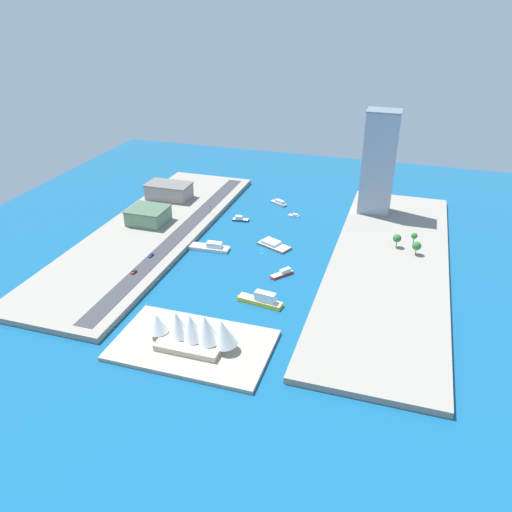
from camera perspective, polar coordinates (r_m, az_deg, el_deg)
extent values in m
plane|color=#145684|center=(338.01, 0.62, 0.68)|extent=(440.00, 440.00, 0.00)
cube|color=gray|center=(325.91, 14.45, -1.04)|extent=(70.00, 240.00, 3.41)
cube|color=gray|center=(366.73, -11.65, 2.64)|extent=(70.00, 240.00, 3.41)
cube|color=#A89E89|center=(252.49, -7.00, -9.76)|extent=(75.20, 45.93, 2.00)
cube|color=#38383D|center=(356.07, -8.44, 2.46)|extent=(11.02, 228.00, 0.15)
cube|color=brown|center=(342.33, 2.03, 1.14)|extent=(24.61, 18.43, 1.24)
cone|color=brown|center=(335.81, 3.54, 0.55)|extent=(1.48, 1.48, 1.11)
cube|color=white|center=(343.27, 1.66, 1.54)|extent=(13.89, 12.39, 2.09)
cube|color=beige|center=(342.03, 2.03, 1.24)|extent=(23.62, 17.70, 0.10)
cube|color=#1E284C|center=(381.06, -1.71, 4.03)|extent=(12.47, 5.88, 1.21)
cone|color=#1E284C|center=(379.87, -0.77, 3.96)|extent=(1.21, 1.21, 1.09)
cube|color=white|center=(380.59, -1.91, 4.30)|extent=(5.28, 3.67, 2.50)
cube|color=beige|center=(380.80, -1.71, 4.12)|extent=(11.97, 5.65, 0.10)
cube|color=white|center=(388.83, 4.20, 4.45)|extent=(8.21, 3.20, 1.04)
cone|color=white|center=(389.98, 3.59, 4.55)|extent=(0.99, 0.99, 0.94)
cube|color=white|center=(388.09, 4.37, 4.58)|extent=(3.81, 2.39, 1.23)
cube|color=beige|center=(388.61, 4.20, 4.53)|extent=(7.88, 3.07, 0.10)
cylinder|color=silver|center=(386.46, 4.17, 5.33)|extent=(0.24, 0.24, 11.72)
cube|color=silver|center=(339.79, -5.18, 0.90)|extent=(26.74, 9.32, 2.07)
cone|color=silver|center=(344.33, -7.34, 1.16)|extent=(1.95, 1.95, 1.86)
cube|color=white|center=(337.50, -4.64, 1.25)|extent=(10.08, 5.35, 3.37)
cube|color=beige|center=(339.30, -5.19, 1.07)|extent=(25.67, 8.94, 0.10)
cube|color=red|center=(308.36, 2.87, -2.05)|extent=(12.46, 14.41, 1.57)
cone|color=red|center=(304.18, 1.67, -2.47)|extent=(1.98, 1.98, 1.41)
cube|color=white|center=(308.87, 3.26, -1.61)|extent=(6.49, 7.23, 2.11)
cube|color=beige|center=(307.95, 2.87, -1.91)|extent=(11.96, 13.84, 0.10)
cube|color=#999EA3|center=(410.49, 2.51, 5.83)|extent=(14.62, 10.66, 1.51)
cone|color=#999EA3|center=(415.51, 1.76, 6.12)|extent=(1.85, 1.85, 1.36)
cube|color=white|center=(408.95, 2.65, 6.03)|extent=(8.30, 6.44, 2.38)
cube|color=beige|center=(410.19, 2.52, 5.93)|extent=(14.03, 10.24, 0.10)
cube|color=yellow|center=(281.69, 0.45, -5.07)|extent=(25.71, 9.42, 2.39)
cone|color=yellow|center=(286.61, -1.95, -4.45)|extent=(2.42, 2.42, 2.15)
cube|color=white|center=(278.57, 1.02, -4.55)|extent=(11.95, 5.71, 5.30)
cube|color=beige|center=(281.02, 0.45, -4.85)|extent=(24.68, 9.04, 0.10)
cube|color=slate|center=(375.66, -11.83, 4.38)|extent=(25.61, 23.56, 10.17)
cube|color=#47624A|center=(373.57, -11.91, 5.15)|extent=(26.63, 24.51, 0.80)
cube|color=#8C9EB2|center=(386.56, 13.43, 9.95)|extent=(22.80, 17.64, 74.14)
cube|color=slate|center=(377.27, 14.07, 15.36)|extent=(23.72, 18.35, 0.80)
cube|color=gray|center=(417.76, -9.61, 7.08)|extent=(33.51, 20.02, 11.29)
cube|color=slate|center=(415.70, -9.67, 7.86)|extent=(34.85, 20.82, 0.80)
cylinder|color=black|center=(327.39, -11.57, -0.12)|extent=(0.25, 0.64, 0.64)
cylinder|color=black|center=(328.13, -11.83, -0.08)|extent=(0.25, 0.64, 0.64)
cylinder|color=black|center=(330.05, -11.30, 0.14)|extent=(0.25, 0.64, 0.64)
cylinder|color=black|center=(330.79, -11.55, 0.18)|extent=(0.25, 0.64, 0.64)
cube|color=blue|center=(328.94, -11.57, 0.08)|extent=(1.86, 4.94, 0.86)
cube|color=#262D38|center=(328.82, -11.56, 0.20)|extent=(1.63, 2.77, 0.47)
cylinder|color=black|center=(310.80, -13.37, -1.93)|extent=(0.27, 0.65, 0.64)
cylinder|color=black|center=(311.69, -13.65, -1.87)|extent=(0.27, 0.65, 0.64)
cylinder|color=black|center=(312.97, -13.09, -1.67)|extent=(0.27, 0.65, 0.64)
cylinder|color=black|center=(313.86, -13.37, -1.62)|extent=(0.27, 0.65, 0.64)
cube|color=red|center=(312.18, -13.38, -1.73)|extent=(2.11, 4.33, 0.80)
cube|color=#262D38|center=(312.00, -13.37, -1.59)|extent=(1.82, 2.44, 0.64)
cylinder|color=black|center=(384.34, -5.10, 5.04)|extent=(0.18, 0.18, 5.50)
cube|color=black|center=(383.10, -5.12, 5.49)|extent=(0.36, 0.36, 1.00)
sphere|color=red|center=(382.97, -5.12, 5.54)|extent=(0.24, 0.24, 0.24)
sphere|color=yellow|center=(383.10, -5.12, 5.49)|extent=(0.24, 0.24, 0.24)
sphere|color=green|center=(383.23, -5.12, 5.44)|extent=(0.24, 0.24, 0.24)
cube|color=#BCAD93|center=(250.99, -7.03, -9.30)|extent=(31.26, 21.49, 3.00)
cone|color=white|center=(240.84, -3.57, -8.52)|extent=(13.01, 10.68, 15.01)
cone|color=white|center=(243.33, -5.48, -8.06)|extent=(12.88, 11.09, 15.36)
cone|color=white|center=(246.29, -7.14, -7.82)|extent=(12.39, 10.79, 14.25)
cone|color=white|center=(248.68, -8.57, -7.49)|extent=(11.07, 8.93, 14.62)
cone|color=white|center=(254.17, -10.84, -7.33)|extent=(10.26, 9.21, 10.74)
cylinder|color=brown|center=(353.36, 17.04, 1.62)|extent=(0.50, 0.50, 4.02)
sphere|color=#2D7233|center=(351.84, 17.12, 2.15)|extent=(4.13, 4.13, 4.13)
cylinder|color=brown|center=(345.68, 15.27, 1.29)|extent=(0.50, 0.50, 4.12)
sphere|color=#2D7233|center=(343.90, 15.36, 1.91)|extent=(5.32, 5.32, 5.32)
cylinder|color=brown|center=(339.74, 17.27, 0.47)|extent=(0.50, 0.50, 3.67)
sphere|color=#2D7233|center=(337.97, 17.37, 1.08)|extent=(5.63, 5.63, 5.63)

